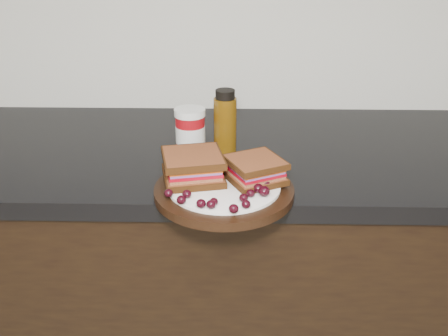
{
  "coord_description": "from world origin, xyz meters",
  "views": [
    {
      "loc": [
        0.1,
        0.55,
        1.37
      ],
      "look_at": [
        0.08,
        1.44,
        0.96
      ],
      "focal_mm": 40.0,
      "sensor_mm": 36.0,
      "label": 1
    }
  ],
  "objects_px": {
    "oil_bottle": "(225,121)",
    "plate": "(224,191)",
    "condiment_jar": "(190,131)",
    "sandwich_left": "(193,167)"
  },
  "relations": [
    {
      "from": "oil_bottle",
      "to": "condiment_jar",
      "type": "bearing_deg",
      "value": -173.51
    },
    {
      "from": "condiment_jar",
      "to": "oil_bottle",
      "type": "xyz_separation_m",
      "value": [
        0.08,
        0.01,
        0.02
      ]
    },
    {
      "from": "plate",
      "to": "sandwich_left",
      "type": "relative_size",
      "value": 2.37
    },
    {
      "from": "condiment_jar",
      "to": "oil_bottle",
      "type": "bearing_deg",
      "value": 6.49
    },
    {
      "from": "plate",
      "to": "oil_bottle",
      "type": "relative_size",
      "value": 1.85
    },
    {
      "from": "plate",
      "to": "condiment_jar",
      "type": "relative_size",
      "value": 2.59
    },
    {
      "from": "sandwich_left",
      "to": "oil_bottle",
      "type": "relative_size",
      "value": 0.78
    },
    {
      "from": "oil_bottle",
      "to": "plate",
      "type": "bearing_deg",
      "value": -89.39
    },
    {
      "from": "sandwich_left",
      "to": "condiment_jar",
      "type": "distance_m",
      "value": 0.2
    },
    {
      "from": "plate",
      "to": "oil_bottle",
      "type": "bearing_deg",
      "value": 90.61
    }
  ]
}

